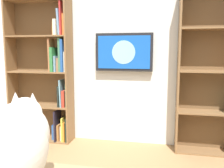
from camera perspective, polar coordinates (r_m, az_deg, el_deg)
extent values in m
cube|color=silver|center=(3.41, 2.77, 8.65)|extent=(4.52, 0.06, 2.70)
cube|color=brown|center=(3.19, 15.28, 2.98)|extent=(0.02, 0.28, 2.09)
cube|color=brown|center=(3.38, 22.75, 2.91)|extent=(0.92, 0.01, 2.09)
cube|color=brown|center=(3.49, 22.25, -14.51)|extent=(0.87, 0.27, 0.02)
cube|color=brown|center=(3.33, 22.71, -6.21)|extent=(0.87, 0.27, 0.02)
cube|color=brown|center=(3.25, 23.19, 2.71)|extent=(0.87, 0.27, 0.02)
cube|color=brown|center=(3.25, 23.69, 11.84)|extent=(0.87, 0.27, 0.02)
cube|color=brown|center=(3.43, -9.96, 2.71)|extent=(0.02, 0.28, 2.00)
cube|color=brown|center=(3.86, -22.38, 2.78)|extent=(0.02, 0.28, 2.00)
cube|color=brown|center=(3.74, -15.56, 2.95)|extent=(0.91, 0.01, 2.00)
cube|color=brown|center=(3.83, -15.94, -12.15)|extent=(0.87, 0.27, 0.02)
cube|color=brown|center=(3.70, -16.23, -4.90)|extent=(0.87, 0.27, 0.02)
cube|color=brown|center=(3.62, -16.53, 2.76)|extent=(0.87, 0.27, 0.02)
cube|color=brown|center=(3.62, -16.84, 10.60)|extent=(0.87, 0.27, 0.02)
cube|color=brown|center=(3.68, -17.16, 18.33)|extent=(0.87, 0.27, 0.02)
cube|color=black|center=(3.60, -10.21, -10.33)|extent=(0.02, 0.19, 0.33)
cube|color=orange|center=(3.62, -10.69, -10.70)|extent=(0.02, 0.21, 0.28)
cube|color=gold|center=(3.62, -11.16, -10.18)|extent=(0.02, 0.18, 0.34)
cube|color=silver|center=(3.67, -11.50, -11.11)|extent=(0.03, 0.13, 0.20)
cube|color=#A36B37|center=(3.68, -11.97, -10.78)|extent=(0.03, 0.22, 0.23)
cube|color=black|center=(3.64, -12.63, -9.33)|extent=(0.02, 0.24, 0.44)
cube|color=#6A9C9B|center=(3.69, -12.88, -10.85)|extent=(0.02, 0.16, 0.22)
cube|color=#2D549C|center=(3.72, -13.28, -10.78)|extent=(0.04, 0.12, 0.21)
cube|color=#32704F|center=(3.48, -10.38, -2.68)|extent=(0.02, 0.14, 0.32)
cube|color=#B93726|center=(3.50, -10.94, -3.32)|extent=(0.04, 0.18, 0.23)
cube|color=#6B9BAD|center=(3.50, -11.60, -2.09)|extent=(0.03, 0.18, 0.38)
cube|color=black|center=(3.52, -12.08, -2.79)|extent=(0.02, 0.16, 0.29)
cube|color=beige|center=(3.42, -10.61, 5.14)|extent=(0.02, 0.17, 0.27)
cube|color=#224F9B|center=(3.43, -11.20, 6.53)|extent=(0.03, 0.19, 0.44)
cube|color=#3E7252|center=(3.47, -11.63, 6.67)|extent=(0.03, 0.21, 0.46)
cube|color=#976D48|center=(3.48, -12.25, 4.43)|extent=(0.04, 0.14, 0.19)
cube|color=#6C90AF|center=(3.49, -12.80, 4.65)|extent=(0.03, 0.17, 0.22)
cube|color=#2F773B|center=(3.49, -13.46, 5.60)|extent=(0.04, 0.20, 0.33)
cube|color=#A3643F|center=(3.51, -14.02, 6.56)|extent=(0.02, 0.18, 0.45)
cube|color=orange|center=(3.45, -10.83, 13.45)|extent=(0.04, 0.17, 0.28)
cube|color=red|center=(3.48, -11.42, 14.78)|extent=(0.02, 0.22, 0.45)
cube|color=#698CAE|center=(3.47, -12.01, 13.93)|extent=(0.05, 0.18, 0.35)
cube|color=beige|center=(3.47, -12.62, 12.77)|extent=(0.04, 0.24, 0.21)
cube|color=orange|center=(3.50, -13.03, 12.42)|extent=(0.03, 0.20, 0.17)
cube|color=black|center=(3.33, 2.84, 7.44)|extent=(0.78, 0.06, 0.51)
cube|color=blue|center=(3.29, 2.74, 7.44)|extent=(0.71, 0.01, 0.44)
cylinder|color=#8CCCEA|center=(3.29, 2.72, 7.44)|extent=(0.31, 0.00, 0.31)
ellipsoid|color=white|center=(1.03, -24.53, -15.19)|extent=(0.30, 0.49, 0.36)
ellipsoid|color=white|center=(1.10, -21.23, -11.08)|extent=(0.26, 0.27, 0.27)
sphere|color=white|center=(1.13, -19.72, -6.71)|extent=(0.15, 0.15, 0.15)
cone|color=white|center=(1.10, -18.03, -4.07)|extent=(0.07, 0.07, 0.08)
cone|color=white|center=(1.14, -21.61, -3.80)|extent=(0.07, 0.07, 0.08)
cone|color=beige|center=(1.09, -18.18, -4.39)|extent=(0.04, 0.04, 0.06)
cone|color=beige|center=(1.14, -21.77, -4.11)|extent=(0.04, 0.04, 0.06)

